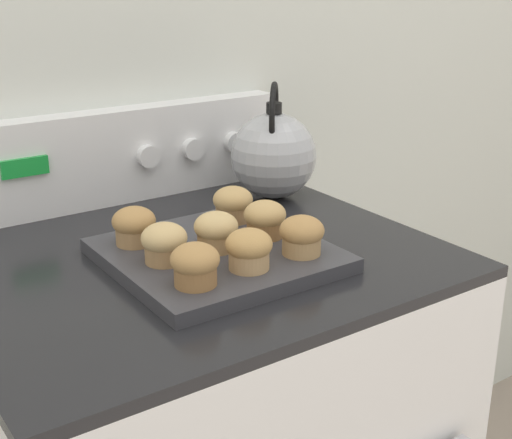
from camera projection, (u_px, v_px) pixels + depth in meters
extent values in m
cube|color=silver|center=(87.00, 39.00, 1.29)|extent=(8.00, 0.05, 2.40)
cube|color=black|center=(188.00, 256.00, 1.12)|extent=(0.74, 0.65, 0.02)
cube|color=white|center=(107.00, 157.00, 1.32)|extent=(0.72, 0.05, 0.17)
cube|color=green|center=(25.00, 167.00, 1.21)|extent=(0.08, 0.01, 0.03)
cylinder|color=white|center=(148.00, 156.00, 1.33)|extent=(0.04, 0.02, 0.04)
cylinder|color=white|center=(193.00, 149.00, 1.38)|extent=(0.04, 0.02, 0.04)
cylinder|color=white|center=(235.00, 142.00, 1.43)|extent=(0.04, 0.02, 0.04)
cube|color=#38383D|center=(217.00, 255.00, 1.08)|extent=(0.31, 0.31, 0.02)
cylinder|color=olive|center=(195.00, 275.00, 0.95)|extent=(0.06, 0.06, 0.03)
ellipsoid|color=#B2844C|center=(195.00, 259.00, 0.94)|extent=(0.07, 0.07, 0.04)
cylinder|color=tan|center=(249.00, 259.00, 1.00)|extent=(0.06, 0.06, 0.03)
ellipsoid|color=tan|center=(249.00, 244.00, 0.99)|extent=(0.07, 0.07, 0.04)
cylinder|color=tan|center=(301.00, 244.00, 1.05)|extent=(0.06, 0.06, 0.03)
ellipsoid|color=#B2844C|center=(302.00, 230.00, 1.04)|extent=(0.07, 0.07, 0.04)
cylinder|color=#A37A4C|center=(165.00, 252.00, 1.02)|extent=(0.06, 0.06, 0.03)
ellipsoid|color=tan|center=(164.00, 238.00, 1.01)|extent=(0.07, 0.07, 0.04)
cylinder|color=tan|center=(216.00, 240.00, 1.06)|extent=(0.06, 0.06, 0.03)
ellipsoid|color=tan|center=(216.00, 226.00, 1.06)|extent=(0.07, 0.07, 0.04)
cylinder|color=olive|center=(265.00, 228.00, 1.11)|extent=(0.06, 0.06, 0.03)
ellipsoid|color=tan|center=(265.00, 214.00, 1.11)|extent=(0.07, 0.07, 0.04)
cylinder|color=#A37A4C|center=(135.00, 235.00, 1.09)|extent=(0.06, 0.06, 0.03)
ellipsoid|color=#B2844C|center=(134.00, 221.00, 1.08)|extent=(0.07, 0.07, 0.04)
cylinder|color=#A37A4C|center=(233.00, 212.00, 1.18)|extent=(0.06, 0.06, 0.03)
ellipsoid|color=tan|center=(233.00, 199.00, 1.18)|extent=(0.07, 0.07, 0.04)
sphere|color=#ADAFB5|center=(274.00, 156.00, 1.35)|extent=(0.16, 0.16, 0.16)
cylinder|color=black|center=(274.00, 108.00, 1.32)|extent=(0.03, 0.03, 0.02)
cone|color=#ADAFB5|center=(276.00, 136.00, 1.42)|extent=(0.07, 0.08, 0.06)
torus|color=black|center=(274.00, 115.00, 1.33)|extent=(0.09, 0.10, 0.13)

